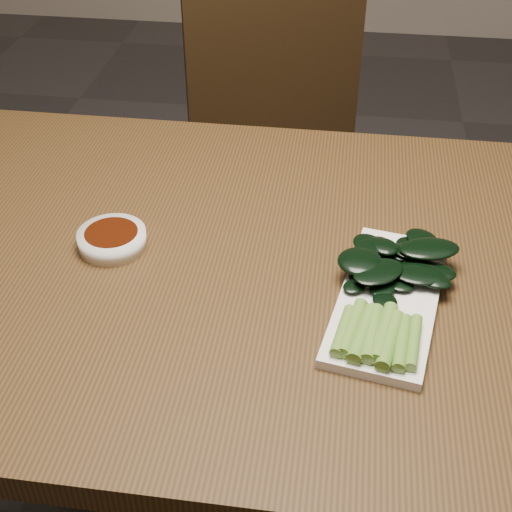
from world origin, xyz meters
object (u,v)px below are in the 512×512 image
at_px(sauce_bowl, 112,239).
at_px(serving_plate, 388,300).
at_px(gai_lan, 389,283).
at_px(table, 283,298).
at_px(chair_far, 284,171).

distance_m(sauce_bowl, serving_plate, 0.40).
distance_m(sauce_bowl, gai_lan, 0.40).
distance_m(table, chair_far, 0.71).
bearing_deg(chair_far, serving_plate, -94.15).
relative_size(serving_plate, gai_lan, 1.03).
distance_m(table, serving_plate, 0.18).
height_order(serving_plate, gai_lan, gai_lan).
bearing_deg(table, sauce_bowl, -179.40).
xyz_separation_m(sauce_bowl, gai_lan, (0.40, -0.06, 0.01)).
bearing_deg(table, chair_far, 95.64).
bearing_deg(serving_plate, gai_lan, 92.31).
height_order(sauce_bowl, serving_plate, sauce_bowl).
xyz_separation_m(table, sauce_bowl, (-0.25, -0.00, 0.08)).
height_order(table, sauce_bowl, sauce_bowl).
bearing_deg(sauce_bowl, gai_lan, -8.46).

